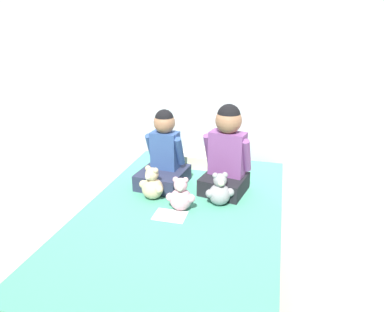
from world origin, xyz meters
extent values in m
plane|color=#B2A899|center=(0.00, 0.00, 0.00)|extent=(14.00, 14.00, 0.00)
cube|color=silver|center=(0.00, 1.10, 1.25)|extent=(8.00, 0.06, 2.50)
cube|color=#997F60|center=(0.00, 0.00, 0.08)|extent=(1.32, 2.05, 0.16)
cube|color=silver|center=(0.00, 0.00, 0.28)|extent=(1.29, 2.01, 0.24)
cube|color=#4CA384|center=(0.00, 0.00, 0.41)|extent=(1.30, 2.03, 0.03)
cube|color=#282D47|center=(-0.24, 0.34, 0.49)|extent=(0.37, 0.40, 0.12)
cube|color=#33518E|center=(-0.24, 0.40, 0.70)|extent=(0.21, 0.15, 0.29)
sphere|color=#9E7051|center=(-0.24, 0.40, 0.91)|extent=(0.16, 0.16, 0.16)
sphere|color=black|center=(-0.24, 0.40, 0.94)|extent=(0.14, 0.14, 0.14)
cylinder|color=#33518E|center=(-0.35, 0.41, 0.70)|extent=(0.07, 0.14, 0.23)
cylinder|color=#33518E|center=(-0.12, 0.39, 0.70)|extent=(0.07, 0.14, 0.23)
cube|color=black|center=(0.23, 0.34, 0.49)|extent=(0.36, 0.36, 0.13)
cube|color=#7F4789|center=(0.24, 0.39, 0.72)|extent=(0.27, 0.17, 0.32)
sphere|color=#9E7051|center=(0.24, 0.39, 0.96)|extent=(0.19, 0.19, 0.19)
sphere|color=black|center=(0.24, 0.39, 1.00)|extent=(0.16, 0.16, 0.16)
cylinder|color=#7F4789|center=(0.10, 0.42, 0.72)|extent=(0.08, 0.15, 0.26)
cylinder|color=#7F4789|center=(0.38, 0.36, 0.72)|extent=(0.08, 0.15, 0.26)
sphere|color=#D1B78E|center=(-0.24, 0.12, 0.51)|extent=(0.15, 0.15, 0.15)
sphere|color=#D1B78E|center=(-0.24, 0.12, 0.62)|extent=(0.09, 0.09, 0.09)
sphere|color=beige|center=(-0.26, 0.08, 0.61)|extent=(0.04, 0.04, 0.04)
sphere|color=#D1B78E|center=(-0.28, 0.13, 0.65)|extent=(0.04, 0.04, 0.04)
sphere|color=#D1B78E|center=(-0.21, 0.11, 0.65)|extent=(0.04, 0.04, 0.04)
sphere|color=#D1B78E|center=(-0.32, 0.13, 0.53)|extent=(0.06, 0.06, 0.06)
sphere|color=#D1B78E|center=(-0.18, 0.08, 0.53)|extent=(0.06, 0.06, 0.06)
sphere|color=#939399|center=(0.23, 0.15, 0.50)|extent=(0.15, 0.15, 0.15)
sphere|color=#939399|center=(0.23, 0.15, 0.61)|extent=(0.09, 0.09, 0.09)
sphere|color=beige|center=(0.24, 0.12, 0.61)|extent=(0.04, 0.04, 0.04)
sphere|color=#939399|center=(0.20, 0.14, 0.65)|extent=(0.04, 0.04, 0.04)
sphere|color=#939399|center=(0.26, 0.17, 0.65)|extent=(0.04, 0.04, 0.04)
sphere|color=#939399|center=(0.17, 0.11, 0.52)|extent=(0.06, 0.06, 0.06)
sphere|color=#939399|center=(0.30, 0.17, 0.52)|extent=(0.06, 0.06, 0.06)
sphere|color=#DBA3B2|center=(-0.01, 0.02, 0.50)|extent=(0.15, 0.15, 0.15)
sphere|color=#DBA3B2|center=(-0.01, 0.02, 0.61)|extent=(0.09, 0.09, 0.09)
sphere|color=white|center=(0.00, -0.02, 0.61)|extent=(0.04, 0.04, 0.04)
sphere|color=#DBA3B2|center=(-0.04, 0.02, 0.65)|extent=(0.04, 0.04, 0.04)
sphere|color=#DBA3B2|center=(0.03, 0.02, 0.65)|extent=(0.04, 0.04, 0.04)
sphere|color=#DBA3B2|center=(-0.07, 0.00, 0.52)|extent=(0.06, 0.06, 0.06)
sphere|color=#DBA3B2|center=(0.07, 0.01, 0.52)|extent=(0.06, 0.06, 0.06)
cube|color=beige|center=(0.00, 0.84, 0.48)|extent=(0.44, 0.31, 0.11)
cube|color=white|center=(-0.05, -0.08, 0.43)|extent=(0.21, 0.15, 0.00)
camera|label=1|loc=(0.57, -1.91, 1.59)|focal=32.00mm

